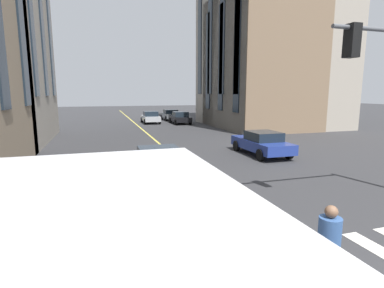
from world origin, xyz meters
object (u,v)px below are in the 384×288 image
Objects in this scene: pedestrian_companion at (210,269)px; car_black_near at (180,118)px; car_blue_parked_b at (161,166)px; car_silver_oncoming at (151,117)px; car_blue_far at (262,143)px; pedestrian_near at (328,252)px; car_grey_trailing at (170,115)px.

car_black_near is at bearing -13.89° from pedestrian_companion.
car_silver_oncoming reaches higher than car_blue_parked_b.
car_silver_oncoming is 20.25m from car_blue_far.
car_blue_far is 13.27m from pedestrian_companion.
pedestrian_companion is at bearing 146.71° from car_blue_far.
car_blue_far is at bearing 180.00° from car_black_near.
car_black_near is 2.33× the size of pedestrian_near.
car_grey_trailing is 34.95m from pedestrian_near.
car_blue_far is at bearing -60.48° from car_blue_parked_b.
car_black_near is 0.89× the size of car_grey_trailing.
car_grey_trailing is at bearing -43.31° from car_silver_oncoming.
car_blue_parked_b is 1.13× the size of car_silver_oncoming.
pedestrian_companion reaches higher than car_blue_parked_b.
car_blue_far is 2.73× the size of pedestrian_companion.
pedestrian_companion is at bearing 168.05° from car_grey_trailing.
car_blue_parked_b is 7.59m from car_blue_far.
pedestrian_companion is (-11.09, 7.29, 0.10)m from car_blue_far.
car_blue_far is at bearing -24.67° from pedestrian_near.
pedestrian_companion is (-34.42, 7.29, 0.10)m from car_grey_trailing.
car_silver_oncoming is 31.31m from pedestrian_near.
car_grey_trailing is 2.73× the size of pedestrian_companion.
car_blue_far is (-18.36, 0.00, 0.00)m from car_black_near.
pedestrian_companion reaches higher than car_black_near.
pedestrian_companion is (-29.46, 7.29, 0.10)m from car_black_near.
car_blue_parked_b is 2.73× the size of pedestrian_companion.
car_silver_oncoming is at bearing -3.71° from pedestrian_near.
pedestrian_near reaches higher than pedestrian_companion.
pedestrian_near is (-31.24, 2.03, 0.13)m from car_silver_oncoming.
car_blue_parked_b is 7.64m from pedestrian_near.
car_silver_oncoming is at bearing -7.60° from pedestrian_companion.
car_silver_oncoming reaches higher than car_grey_trailing.
pedestrian_near is at bearing 170.11° from car_black_near.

